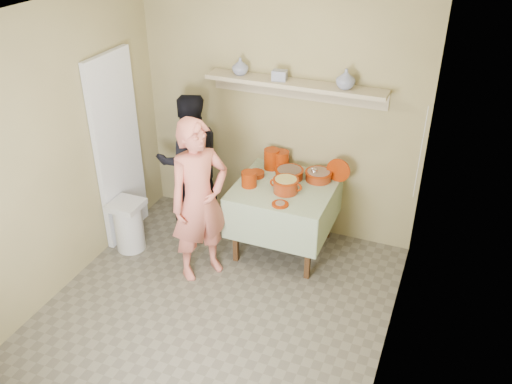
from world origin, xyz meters
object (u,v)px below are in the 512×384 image
at_px(person_cook, 199,201).
at_px(person_helper, 190,160).
at_px(trash_bin, 129,225).
at_px(serving_table, 285,196).
at_px(cazuela_rice, 286,184).

bearing_deg(person_cook, person_helper, 69.20).
xyz_separation_m(person_helper, trash_bin, (-0.35, -0.76, -0.47)).
height_order(person_helper, trash_bin, person_helper).
bearing_deg(trash_bin, person_helper, 65.60).
xyz_separation_m(person_cook, person_helper, (-0.54, 0.83, -0.06)).
xyz_separation_m(person_helper, serving_table, (1.16, -0.17, -0.11)).
distance_m(serving_table, cazuela_rice, 0.24).
height_order(serving_table, cazuela_rice, cazuela_rice).
relative_size(person_cook, serving_table, 1.68).
xyz_separation_m(cazuela_rice, trash_bin, (-1.55, -0.48, -0.56)).
relative_size(person_cook, person_helper, 1.08).
height_order(person_helper, cazuela_rice, person_helper).
distance_m(person_cook, person_helper, 0.99).
distance_m(person_helper, serving_table, 1.17).
distance_m(serving_table, trash_bin, 1.66).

